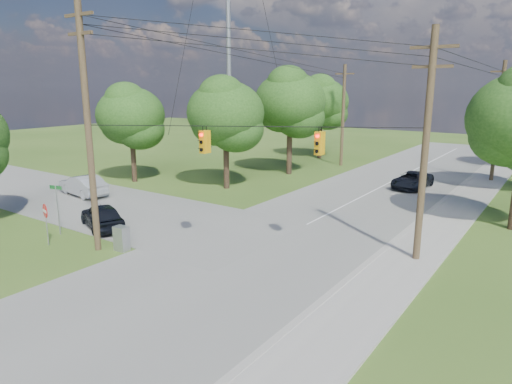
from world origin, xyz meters
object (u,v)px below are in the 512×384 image
Objects in this scene: pole_ne at (426,145)px; control_cabinet at (121,238)px; pole_north_w at (343,115)px; car_cross_silver at (83,185)px; pole_north_e at (498,121)px; pole_sw at (88,124)px; car_cross_dark at (102,216)px; do_not_enter_sign at (45,215)px; car_main_north at (412,180)px.

pole_ne is 15.04m from control_cabinet.
pole_north_w is 2.15× the size of car_cross_silver.
car_cross_silver is at bearing -136.15° from pole_north_e.
pole_north_e is (13.50, 29.60, -1.10)m from pole_sw.
car_cross_dark is (-16.18, -27.30, -4.38)m from pole_north_e.
pole_ne is 8.42× the size of control_cabinet.
pole_ne is at bearing 100.32° from car_cross_silver.
control_cabinet is at bearing -150.55° from pole_ne.
pole_ne is at bearing -90.00° from pole_north_e.
car_cross_dark is at bearing 69.49° from car_cross_silver.
pole_sw is at bearing 71.68° from car_cross_dark.
do_not_enter_sign is at bearing 53.89° from car_cross_silver.
car_main_north is (11.44, 20.65, -0.07)m from car_cross_dark.
pole_sw is 1.20× the size of pole_north_w.
car_cross_silver is at bearing -113.69° from pole_north_w.
control_cabinet is (-12.40, -29.00, -4.51)m from pole_north_e.
pole_north_w is (-0.40, 29.60, -1.10)m from pole_sw.
control_cabinet is (-7.66, -22.35, -0.05)m from car_main_north.
pole_sw is 2.58× the size of car_cross_silver.
do_not_enter_sign is at bearing -159.40° from control_cabinet.
pole_sw is 1.20× the size of pole_north_e.
pole_north_w is at bearing 180.00° from pole_north_e.
car_main_north is at bearing -125.48° from pole_north_e.
car_main_north is at bearing 107.16° from pole_ne.
do_not_enter_sign is (-2.65, -1.06, -4.62)m from pole_sw.
do_not_enter_sign is at bearing -111.64° from car_main_north.
do_not_enter_sign is (7.88, -7.57, 0.80)m from car_cross_silver.
do_not_enter_sign is at bearing -94.19° from pole_north_w.
car_cross_dark is 3.38× the size of control_cabinet.
car_cross_dark is 8.91m from car_cross_silver.
pole_ne is 24.50m from car_cross_silver.
pole_ne is at bearing 43.54° from do_not_enter_sign.
pole_sw is 2.84× the size of car_cross_dark.
pole_sw is at bearing -89.23° from pole_north_w.
pole_sw is at bearing 65.98° from car_cross_silver.
pole_north_w is 25.58m from car_cross_silver.
pole_sw is 5.50× the size of do_not_enter_sign.
do_not_enter_sign reaches higher than car_cross_silver.
car_cross_silver is 25.34m from car_main_north.
pole_north_e is 31.86m from control_cabinet.
do_not_enter_sign is (-16.15, -8.66, -3.86)m from pole_ne.
control_cabinet is at bearing 88.11° from car_cross_dark.
pole_north_w is 4.59× the size of do_not_enter_sign.
car_cross_dark is at bearing -120.65° from pole_north_e.
car_main_north is at bearing 173.35° from car_cross_dark.
pole_north_w is 27.74m from car_cross_dark.
pole_sw is 2.57× the size of car_main_north.
car_cross_dark is 1.94× the size of do_not_enter_sign.
control_cabinet is (-12.40, -7.00, -4.84)m from pole_ne.
do_not_enter_sign is (-11.41, -24.01, 0.92)m from car_main_north.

